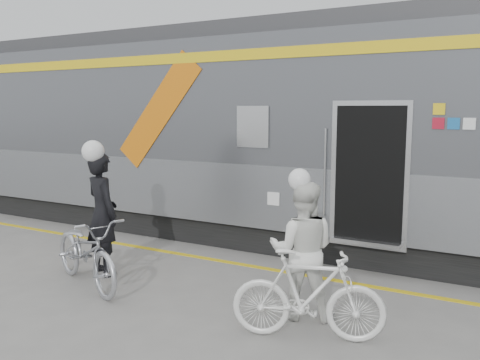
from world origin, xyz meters
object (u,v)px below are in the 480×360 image
Objects in this scene: woman at (302,250)px; bicycle_right at (308,295)px; man at (102,214)px; bicycle_left at (86,251)px.

woman reaches higher than bicycle_right.
man is 3.70m from bicycle_right.
man reaches higher than bicycle_right.
bicycle_right is at bearing 99.93° from woman.
woman is at bearing -58.50° from bicycle_left.
woman is at bearing -158.46° from man.
man reaches higher than woman.
bicycle_right is at bearing -68.44° from bicycle_left.
man is 3.33m from woman.
man is at bearing -19.34° from woman.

